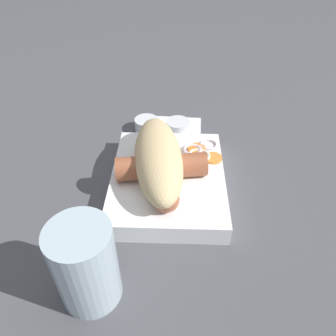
{
  "coord_description": "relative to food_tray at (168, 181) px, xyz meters",
  "views": [
    {
      "loc": [
        -0.37,
        -0.01,
        0.35
      ],
      "look_at": [
        0.0,
        0.0,
        0.04
      ],
      "focal_mm": 35.0,
      "sensor_mm": 36.0,
      "label": 1
    }
  ],
  "objects": [
    {
      "name": "food_tray",
      "position": [
        0.0,
        0.0,
        0.0
      ],
      "size": [
        0.21,
        0.17,
        0.03
      ],
      "color": "white",
      "rests_on": "ground_plane"
    },
    {
      "name": "condiment_cup_near",
      "position": [
        0.15,
        -0.01,
        -0.0
      ],
      "size": [
        0.04,
        0.04,
        0.03
      ],
      "color": "silver",
      "rests_on": "ground_plane"
    },
    {
      "name": "bread_roll",
      "position": [
        -0.0,
        0.01,
        0.04
      ],
      "size": [
        0.2,
        0.09,
        0.06
      ],
      "color": "#DBBC84",
      "rests_on": "food_tray"
    },
    {
      "name": "ground_plane",
      "position": [
        0.0,
        0.0,
        -0.02
      ],
      "size": [
        3.0,
        3.0,
        0.0
      ],
      "primitive_type": "plane",
      "color": "#4C4C51"
    },
    {
      "name": "condiment_cup_far",
      "position": [
        0.16,
        0.05,
        -0.0
      ],
      "size": [
        0.04,
        0.04,
        0.03
      ],
      "color": "silver",
      "rests_on": "ground_plane"
    },
    {
      "name": "napkin",
      "position": [
        0.15,
        0.0,
        -0.01
      ],
      "size": [
        0.12,
        0.12,
        0.0
      ],
      "color": "white",
      "rests_on": "ground_plane"
    },
    {
      "name": "drink_glass",
      "position": [
        -0.17,
        0.08,
        0.04
      ],
      "size": [
        0.07,
        0.07,
        0.11
      ],
      "color": "silver",
      "rests_on": "ground_plane"
    },
    {
      "name": "pickled_veggies",
      "position": [
        0.05,
        -0.05,
        0.02
      ],
      "size": [
        0.07,
        0.07,
        0.01
      ],
      "color": "orange",
      "rests_on": "food_tray"
    },
    {
      "name": "sausage",
      "position": [
        -0.01,
        0.01,
        0.03
      ],
      "size": [
        0.16,
        0.13,
        0.04
      ],
      "color": "#9E5638",
      "rests_on": "food_tray"
    }
  ]
}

